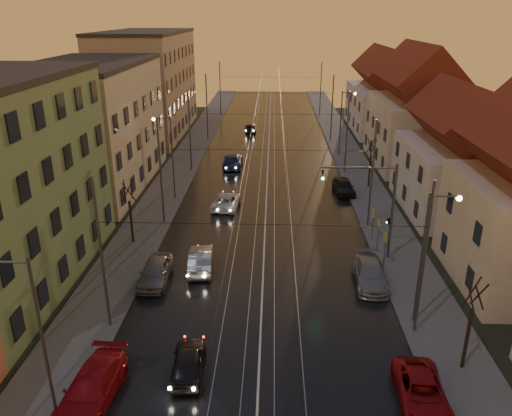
# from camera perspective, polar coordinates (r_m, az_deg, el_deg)

# --- Properties ---
(road) EXTENTS (16.00, 120.00, 0.04)m
(road) POSITION_cam_1_polar(r_m,az_deg,el_deg) (57.24, 1.34, 4.47)
(road) COLOR black
(road) RESTS_ON ground
(sidewalk_left) EXTENTS (4.00, 120.00, 0.15)m
(sidewalk_left) POSITION_cam_1_polar(r_m,az_deg,el_deg) (58.19, -8.59, 4.57)
(sidewalk_left) COLOR #4C4C4C
(sidewalk_left) RESTS_ON ground
(sidewalk_right) EXTENTS (4.00, 120.00, 0.15)m
(sidewalk_right) POSITION_cam_1_polar(r_m,az_deg,el_deg) (58.00, 11.30, 4.34)
(sidewalk_right) COLOR #4C4C4C
(sidewalk_right) RESTS_ON ground
(tram_rail_0) EXTENTS (0.06, 120.00, 0.03)m
(tram_rail_0) POSITION_cam_1_polar(r_m,az_deg,el_deg) (57.30, -0.87, 4.53)
(tram_rail_0) COLOR gray
(tram_rail_0) RESTS_ON road
(tram_rail_1) EXTENTS (0.06, 120.00, 0.03)m
(tram_rail_1) POSITION_cam_1_polar(r_m,az_deg,el_deg) (57.25, 0.57, 4.51)
(tram_rail_1) COLOR gray
(tram_rail_1) RESTS_ON road
(tram_rail_2) EXTENTS (0.06, 120.00, 0.03)m
(tram_rail_2) POSITION_cam_1_polar(r_m,az_deg,el_deg) (57.23, 2.11, 4.50)
(tram_rail_2) COLOR gray
(tram_rail_2) RESTS_ON road
(tram_rail_3) EXTENTS (0.06, 120.00, 0.03)m
(tram_rail_3) POSITION_cam_1_polar(r_m,az_deg,el_deg) (57.26, 3.55, 4.48)
(tram_rail_3) COLOR gray
(tram_rail_3) RESTS_ON road
(apartment_left_2) EXTENTS (10.00, 20.00, 12.00)m
(apartment_left_2) POSITION_cam_1_polar(r_m,az_deg,el_deg) (53.08, -18.17, 8.73)
(apartment_left_2) COLOR #B0AA88
(apartment_left_2) RESTS_ON ground
(apartment_left_3) EXTENTS (10.00, 24.00, 14.00)m
(apartment_left_3) POSITION_cam_1_polar(r_m,az_deg,el_deg) (75.58, -12.21, 13.59)
(apartment_left_3) COLOR #9C8764
(apartment_left_3) RESTS_ON ground
(house_right_2) EXTENTS (9.18, 12.24, 9.20)m
(house_right_2) POSITION_cam_1_polar(r_m,az_deg,el_deg) (47.37, 22.31, 5.04)
(house_right_2) COLOR beige
(house_right_2) RESTS_ON ground
(house_right_3) EXTENTS (9.18, 14.28, 11.50)m
(house_right_3) POSITION_cam_1_polar(r_m,az_deg,el_deg) (61.03, 17.86, 10.12)
(house_right_3) COLOR beige
(house_right_3) RESTS_ON ground
(house_right_4) EXTENTS (9.18, 16.32, 10.00)m
(house_right_4) POSITION_cam_1_polar(r_m,az_deg,el_deg) (78.39, 14.40, 12.23)
(house_right_4) COLOR beige
(house_right_4) RESTS_ON ground
(catenary_pole_l_1) EXTENTS (0.16, 0.16, 9.00)m
(catenary_pole_l_1) POSITION_cam_1_polar(r_m,az_deg,el_deg) (28.24, -17.23, -5.28)
(catenary_pole_l_1) COLOR #595B60
(catenary_pole_l_1) RESTS_ON ground
(catenary_pole_r_1) EXTENTS (0.16, 0.16, 9.00)m
(catenary_pole_r_1) POSITION_cam_1_polar(r_m,az_deg,el_deg) (27.90, 18.62, -5.79)
(catenary_pole_r_1) COLOR #595B60
(catenary_pole_r_1) RESTS_ON ground
(catenary_pole_l_2) EXTENTS (0.16, 0.16, 9.00)m
(catenary_pole_l_2) POSITION_cam_1_polar(r_m,az_deg,el_deg) (41.65, -10.84, 3.97)
(catenary_pole_l_2) COLOR #595B60
(catenary_pole_l_2) RESTS_ON ground
(catenary_pole_r_2) EXTENTS (0.16, 0.16, 9.00)m
(catenary_pole_r_2) POSITION_cam_1_polar(r_m,az_deg,el_deg) (41.42, 13.11, 3.70)
(catenary_pole_r_2) COLOR #595B60
(catenary_pole_r_2) RESTS_ON ground
(catenary_pole_l_3) EXTENTS (0.16, 0.16, 9.00)m
(catenary_pole_l_3) POSITION_cam_1_polar(r_m,az_deg,el_deg) (55.88, -7.59, 8.62)
(catenary_pole_l_3) COLOR #595B60
(catenary_pole_l_3) RESTS_ON ground
(catenary_pole_r_3) EXTENTS (0.16, 0.16, 9.00)m
(catenary_pole_r_3) POSITION_cam_1_polar(r_m,az_deg,el_deg) (55.71, 10.34, 8.42)
(catenary_pole_r_3) COLOR #595B60
(catenary_pole_r_3) RESTS_ON ground
(catenary_pole_l_4) EXTENTS (0.16, 0.16, 9.00)m
(catenary_pole_l_4) POSITION_cam_1_polar(r_m,az_deg,el_deg) (70.42, -5.63, 11.35)
(catenary_pole_l_4) COLOR #595B60
(catenary_pole_l_4) RESTS_ON ground
(catenary_pole_r_4) EXTENTS (0.16, 0.16, 9.00)m
(catenary_pole_r_4) POSITION_cam_1_polar(r_m,az_deg,el_deg) (70.29, 8.68, 11.19)
(catenary_pole_r_4) COLOR #595B60
(catenary_pole_r_4) RESTS_ON ground
(catenary_pole_l_5) EXTENTS (0.16, 0.16, 9.00)m
(catenary_pole_l_5) POSITION_cam_1_polar(r_m,az_deg,el_deg) (88.08, -4.12, 13.42)
(catenary_pole_l_5) COLOR #595B60
(catenary_pole_l_5) RESTS_ON ground
(catenary_pole_r_5) EXTENTS (0.16, 0.16, 9.00)m
(catenary_pole_r_5) POSITION_cam_1_polar(r_m,az_deg,el_deg) (87.97, 7.40, 13.29)
(catenary_pole_r_5) COLOR #595B60
(catenary_pole_r_5) RESTS_ON ground
(street_lamp_0) EXTENTS (1.75, 0.32, 8.00)m
(street_lamp_0) POSITION_cam_1_polar(r_m,az_deg,el_deg) (22.68, -24.16, -12.21)
(street_lamp_0) COLOR #595B60
(street_lamp_0) RESTS_ON ground
(street_lamp_1) EXTENTS (1.75, 0.32, 8.00)m
(street_lamp_1) POSITION_cam_1_polar(r_m,az_deg,el_deg) (28.74, 19.14, -4.19)
(street_lamp_1) COLOR #595B60
(street_lamp_1) RESTS_ON ground
(street_lamp_2) EXTENTS (1.75, 0.32, 8.00)m
(street_lamp_2) POSITION_cam_1_polar(r_m,az_deg,el_deg) (47.28, -9.94, 6.61)
(street_lamp_2) COLOR #595B60
(street_lamp_2) RESTS_ON ground
(street_lamp_3) EXTENTS (1.75, 0.32, 8.00)m
(street_lamp_3) POSITION_cam_1_polar(r_m,az_deg,el_deg) (62.48, 9.96, 10.21)
(street_lamp_3) COLOR #595B60
(street_lamp_3) RESTS_ON ground
(traffic_light_mast) EXTENTS (5.30, 0.32, 7.20)m
(traffic_light_mast) POSITION_cam_1_polar(r_m,az_deg,el_deg) (35.71, 13.88, 0.92)
(traffic_light_mast) COLOR #595B60
(traffic_light_mast) RESTS_ON ground
(bare_tree_0) EXTENTS (1.09, 1.09, 5.11)m
(bare_tree_0) POSITION_cam_1_polar(r_m,az_deg,el_deg) (39.07, -14.14, -0.63)
(bare_tree_0) COLOR black
(bare_tree_0) RESTS_ON ground
(bare_tree_1) EXTENTS (1.09, 1.09, 5.11)m
(bare_tree_1) POSITION_cam_1_polar(r_m,az_deg,el_deg) (26.96, 23.17, -12.44)
(bare_tree_1) COLOR black
(bare_tree_1) RESTS_ON ground
(bare_tree_2) EXTENTS (1.09, 1.09, 5.11)m
(bare_tree_2) POSITION_cam_1_polar(r_m,az_deg,el_deg) (51.73, 12.92, 4.92)
(bare_tree_2) COLOR black
(bare_tree_2) RESTS_ON ground
(driving_car_0) EXTENTS (1.88, 4.05, 1.34)m
(driving_car_0) POSITION_cam_1_polar(r_m,az_deg,el_deg) (25.98, -7.73, -16.99)
(driving_car_0) COLOR black
(driving_car_0) RESTS_ON ground
(driving_car_1) EXTENTS (1.97, 4.61, 1.48)m
(driving_car_1) POSITION_cam_1_polar(r_m,az_deg,el_deg) (35.02, -6.35, -5.88)
(driving_car_1) COLOR #939398
(driving_car_1) RESTS_ON ground
(driving_car_2) EXTENTS (2.55, 4.87, 1.31)m
(driving_car_2) POSITION_cam_1_polar(r_m,az_deg,el_deg) (45.69, -3.44, 0.80)
(driving_car_2) COLOR #BBBBBB
(driving_car_2) RESTS_ON ground
(driving_car_3) EXTENTS (2.18, 5.28, 1.53)m
(driving_car_3) POSITION_cam_1_polar(r_m,az_deg,el_deg) (57.91, -2.68, 5.42)
(driving_car_3) COLOR #1A254E
(driving_car_3) RESTS_ON ground
(driving_car_4) EXTENTS (1.90, 4.01, 1.32)m
(driving_car_4) POSITION_cam_1_polar(r_m,az_deg,el_deg) (75.30, -0.65, 9.13)
(driving_car_4) COLOR black
(driving_car_4) RESTS_ON ground
(parked_left_2) EXTENTS (2.49, 5.33, 1.50)m
(parked_left_2) POSITION_cam_1_polar(r_m,az_deg,el_deg) (25.33, -18.33, -19.01)
(parked_left_2) COLOR #A7101A
(parked_left_2) RESTS_ON ground
(parked_left_3) EXTENTS (1.81, 4.48, 1.53)m
(parked_left_3) POSITION_cam_1_polar(r_m,az_deg,el_deg) (33.92, -11.45, -7.12)
(parked_left_3) COLOR gray
(parked_left_3) RESTS_ON ground
(parked_right_0) EXTENTS (2.34, 4.69, 1.28)m
(parked_right_0) POSITION_cam_1_polar(r_m,az_deg,el_deg) (25.35, 18.41, -19.33)
(parked_right_0) COLOR maroon
(parked_right_0) RESTS_ON ground
(parked_right_1) EXTENTS (2.24, 5.04, 1.44)m
(parked_right_1) POSITION_cam_1_polar(r_m,az_deg,el_deg) (33.91, 12.92, -7.34)
(parked_right_1) COLOR gray
(parked_right_1) RESTS_ON ground
(parked_right_2) EXTENTS (2.13, 4.51, 1.49)m
(parked_right_2) POSITION_cam_1_polar(r_m,az_deg,el_deg) (49.94, 9.99, 2.44)
(parked_right_2) COLOR black
(parked_right_2) RESTS_ON ground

